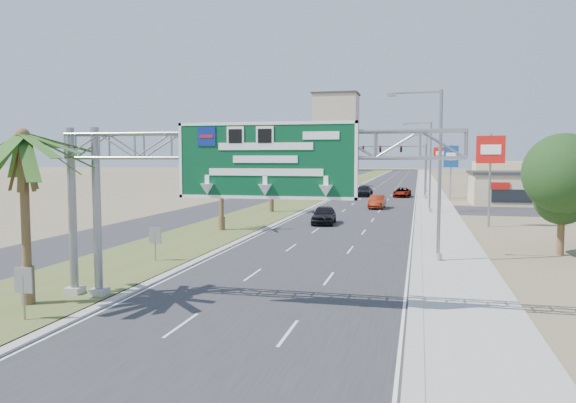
# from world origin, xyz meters

# --- Properties ---
(road) EXTENTS (12.00, 300.00, 0.02)m
(road) POSITION_xyz_m (0.00, 110.00, 0.01)
(road) COLOR #28282B
(road) RESTS_ON ground
(sidewalk_right) EXTENTS (4.00, 300.00, 0.10)m
(sidewalk_right) POSITION_xyz_m (8.50, 110.00, 0.05)
(sidewalk_right) COLOR #9E9B93
(sidewalk_right) RESTS_ON ground
(median_grass) EXTENTS (7.00, 300.00, 0.12)m
(median_grass) POSITION_xyz_m (-10.00, 110.00, 0.06)
(median_grass) COLOR #4D5F2A
(median_grass) RESTS_ON ground
(opposing_road) EXTENTS (8.00, 300.00, 0.02)m
(opposing_road) POSITION_xyz_m (-17.00, 110.00, 0.01)
(opposing_road) COLOR #28282B
(opposing_road) RESTS_ON ground
(sign_gantry) EXTENTS (16.75, 1.24, 7.50)m
(sign_gantry) POSITION_xyz_m (-1.06, 9.93, 6.06)
(sign_gantry) COLOR gray
(sign_gantry) RESTS_ON ground
(palm_near) EXTENTS (5.70, 5.70, 8.35)m
(palm_near) POSITION_xyz_m (-9.20, 8.00, 6.93)
(palm_near) COLOR brown
(palm_near) RESTS_ON ground
(palm_row_b) EXTENTS (3.99, 3.99, 5.95)m
(palm_row_b) POSITION_xyz_m (-9.50, 32.00, 4.90)
(palm_row_b) COLOR brown
(palm_row_b) RESTS_ON ground
(palm_row_c) EXTENTS (3.99, 3.99, 6.75)m
(palm_row_c) POSITION_xyz_m (-9.50, 48.00, 5.66)
(palm_row_c) COLOR brown
(palm_row_c) RESTS_ON ground
(palm_row_d) EXTENTS (3.99, 3.99, 5.45)m
(palm_row_d) POSITION_xyz_m (-9.50, 66.00, 4.42)
(palm_row_d) COLOR brown
(palm_row_d) RESTS_ON ground
(palm_row_e) EXTENTS (3.99, 3.99, 6.15)m
(palm_row_e) POSITION_xyz_m (-9.50, 85.00, 5.09)
(palm_row_e) COLOR brown
(palm_row_e) RESTS_ON ground
(palm_row_f) EXTENTS (3.99, 3.99, 5.75)m
(palm_row_f) POSITION_xyz_m (-9.50, 110.00, 4.71)
(palm_row_f) COLOR brown
(palm_row_f) RESTS_ON ground
(streetlight_near) EXTENTS (3.27, 0.44, 10.00)m
(streetlight_near) POSITION_xyz_m (7.30, 22.00, 4.69)
(streetlight_near) COLOR gray
(streetlight_near) RESTS_ON ground
(streetlight_mid) EXTENTS (3.27, 0.44, 10.00)m
(streetlight_mid) POSITION_xyz_m (7.30, 52.00, 4.69)
(streetlight_mid) COLOR gray
(streetlight_mid) RESTS_ON ground
(streetlight_far) EXTENTS (3.27, 0.44, 10.00)m
(streetlight_far) POSITION_xyz_m (7.30, 88.00, 4.69)
(streetlight_far) COLOR gray
(streetlight_far) RESTS_ON ground
(signal_mast) EXTENTS (10.28, 0.71, 8.00)m
(signal_mast) POSITION_xyz_m (5.17, 71.97, 4.85)
(signal_mast) COLOR gray
(signal_mast) RESTS_ON ground
(store_building) EXTENTS (18.00, 10.00, 4.00)m
(store_building) POSITION_xyz_m (22.00, 66.00, 2.00)
(store_building) COLOR #C6B586
(store_building) RESTS_ON ground
(oak_near) EXTENTS (4.50, 4.50, 6.80)m
(oak_near) POSITION_xyz_m (15.00, 26.00, 4.53)
(oak_near) COLOR brown
(oak_near) RESTS_ON ground
(median_signback_a) EXTENTS (0.75, 0.08, 2.08)m
(median_signback_a) POSITION_xyz_m (-7.80, 6.00, 1.45)
(median_signback_a) COLOR gray
(median_signback_a) RESTS_ON ground
(median_signback_b) EXTENTS (0.75, 0.08, 2.08)m
(median_signback_b) POSITION_xyz_m (-8.50, 18.00, 1.45)
(median_signback_b) COLOR gray
(median_signback_b) RESTS_ON ground
(tower_distant) EXTENTS (20.00, 16.00, 35.00)m
(tower_distant) POSITION_xyz_m (-32.00, 250.00, 17.50)
(tower_distant) COLOR tan
(tower_distant) RESTS_ON ground
(building_distant_left) EXTENTS (24.00, 14.00, 6.00)m
(building_distant_left) POSITION_xyz_m (-45.00, 160.00, 3.00)
(building_distant_left) COLOR #C6B586
(building_distant_left) RESTS_ON ground
(building_distant_right) EXTENTS (20.00, 12.00, 5.00)m
(building_distant_right) POSITION_xyz_m (30.00, 140.00, 2.50)
(building_distant_right) COLOR #C6B586
(building_distant_right) RESTS_ON ground
(car_left_lane) EXTENTS (2.28, 5.06, 1.69)m
(car_left_lane) POSITION_xyz_m (-2.09, 38.81, 0.84)
(car_left_lane) COLOR black
(car_left_lane) RESTS_ON ground
(car_mid_lane) EXTENTS (1.86, 4.87, 1.58)m
(car_mid_lane) POSITION_xyz_m (1.50, 55.65, 0.79)
(car_mid_lane) COLOR maroon
(car_mid_lane) RESTS_ON ground
(car_right_lane) EXTENTS (2.77, 5.28, 1.42)m
(car_right_lane) POSITION_xyz_m (3.82, 75.74, 0.71)
(car_right_lane) COLOR gray
(car_right_lane) RESTS_ON ground
(car_far) EXTENTS (2.72, 5.76, 1.62)m
(car_far) POSITION_xyz_m (-2.05, 75.80, 0.81)
(car_far) COLOR black
(car_far) RESTS_ON ground
(pole_sign_red_near) EXTENTS (2.41, 0.77, 8.18)m
(pole_sign_red_near) POSITION_xyz_m (12.35, 40.03, 6.36)
(pole_sign_red_near) COLOR gray
(pole_sign_red_near) RESTS_ON ground
(pole_sign_blue) EXTENTS (2.02, 0.55, 7.91)m
(pole_sign_blue) POSITION_xyz_m (10.61, 69.86, 5.88)
(pole_sign_blue) COLOR gray
(pole_sign_blue) RESTS_ON ground
(pole_sign_red_far) EXTENTS (2.22, 0.66, 7.77)m
(pole_sign_red_far) POSITION_xyz_m (9.45, 74.84, 6.11)
(pole_sign_red_far) COLOR gray
(pole_sign_red_far) RESTS_ON ground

